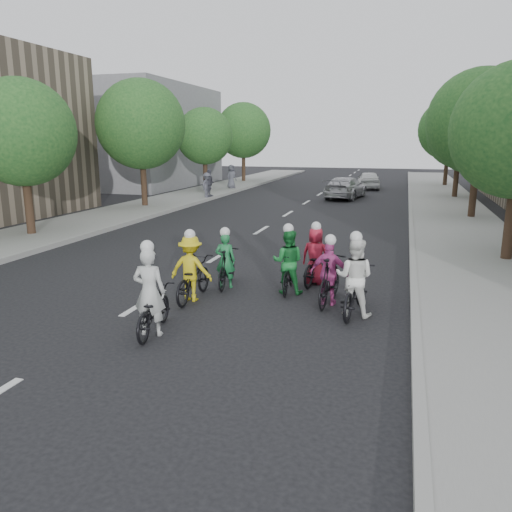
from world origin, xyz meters
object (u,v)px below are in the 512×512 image
at_px(cyclist_2, 288,267).
at_px(spectator_2, 231,176).
at_px(follow_car_trail, 369,180).
at_px(spectator_1, 209,183).
at_px(cyclist_4, 330,277).
at_px(cyclist_1, 316,262).
at_px(follow_car_lead, 345,188).
at_px(cyclist_3, 152,304).
at_px(cyclist_6, 354,285).
at_px(spectator_0, 207,185).
at_px(cyclist_5, 226,265).
at_px(cyclist_0, 192,274).

bearing_deg(cyclist_2, spectator_2, -71.66).
height_order(follow_car_trail, spectator_1, spectator_1).
distance_m(cyclist_2, cyclist_4, 1.26).
bearing_deg(cyclist_4, cyclist_2, -23.23).
distance_m(cyclist_1, spectator_2, 25.51).
xyz_separation_m(cyclist_2, follow_car_lead, (-1.03, 21.09, 0.03)).
distance_m(cyclist_2, cyclist_3, 3.90).
relative_size(cyclist_6, spectator_0, 1.27).
bearing_deg(cyclist_4, cyclist_6, 142.95).
bearing_deg(cyclist_5, cyclist_2, 172.34).
xyz_separation_m(cyclist_4, spectator_1, (-10.45, 18.80, 0.40)).
bearing_deg(cyclist_3, cyclist_0, -95.46).
relative_size(cyclist_6, spectator_2, 1.14).
xyz_separation_m(cyclist_2, follow_car_trail, (-0.08, 28.24, 0.03)).
bearing_deg(cyclist_3, cyclist_1, -127.20).
xyz_separation_m(cyclist_3, spectator_0, (-7.41, 21.22, 0.33)).
xyz_separation_m(cyclist_1, cyclist_2, (-0.51, -1.02, 0.07)).
bearing_deg(spectator_0, cyclist_4, -144.40).
relative_size(cyclist_2, spectator_2, 1.00).
bearing_deg(follow_car_trail, cyclist_3, 79.08).
distance_m(cyclist_0, cyclist_6, 3.76).
bearing_deg(cyclist_5, follow_car_lead, -97.89).
distance_m(cyclist_3, follow_car_trail, 31.69).
distance_m(cyclist_4, cyclist_5, 2.82).
relative_size(cyclist_1, spectator_2, 1.12).
xyz_separation_m(cyclist_6, spectator_1, (-11.06, 19.36, 0.38)).
xyz_separation_m(cyclist_2, spectator_1, (-9.34, 18.20, 0.38)).
bearing_deg(cyclist_6, spectator_2, -59.08).
xyz_separation_m(cyclist_0, cyclist_5, (0.41, 1.26, -0.06)).
height_order(cyclist_3, follow_car_trail, cyclist_3).
relative_size(cyclist_1, follow_car_trail, 0.49).
distance_m(cyclist_4, follow_car_trail, 28.87).
height_order(cyclist_1, cyclist_5, cyclist_1).
xyz_separation_m(cyclist_1, follow_car_lead, (-1.54, 20.06, 0.11)).
height_order(cyclist_2, cyclist_6, cyclist_6).
bearing_deg(cyclist_5, cyclist_4, 160.60).
relative_size(cyclist_4, spectator_2, 1.10).
xyz_separation_m(cyclist_2, cyclist_4, (1.11, -0.60, -0.02)).
distance_m(cyclist_3, spectator_1, 22.83).
height_order(cyclist_4, spectator_2, spectator_2).
bearing_deg(follow_car_lead, cyclist_4, 104.13).
distance_m(cyclist_3, cyclist_6, 4.28).
distance_m(cyclist_4, follow_car_lead, 21.79).
bearing_deg(cyclist_1, cyclist_4, 118.04).
xyz_separation_m(follow_car_trail, spectator_2, (-9.88, -3.96, 0.34)).
relative_size(cyclist_1, follow_car_lead, 0.41).
xyz_separation_m(cyclist_3, follow_car_trail, (1.86, 31.63, 0.08)).
bearing_deg(cyclist_6, spectator_0, -53.51).
relative_size(cyclist_3, cyclist_5, 1.10).
bearing_deg(cyclist_3, spectator_2, -82.08).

